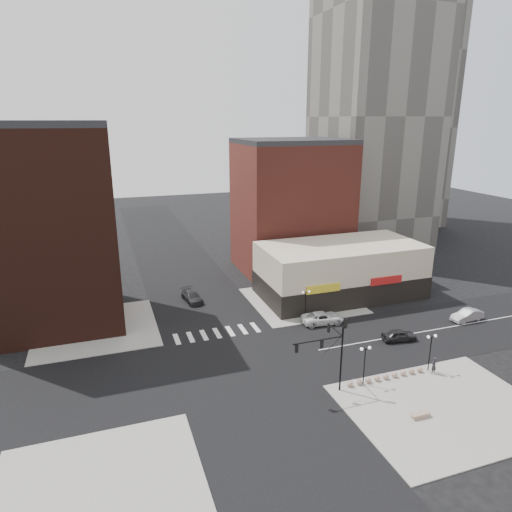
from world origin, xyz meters
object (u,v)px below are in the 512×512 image
white_suv (323,318)px  dark_sedan_north (192,296)px  dark_sedan_east (399,335)px  silver_sedan (467,315)px  pedestrian (434,365)px  street_lamp_se_b (431,343)px  street_lamp_ne (306,298)px  street_lamp_se_a (365,356)px  traffic_signal (331,346)px  stone_bench (420,415)px

white_suv → dark_sedan_north: 19.84m
dark_sedan_east → silver_sedan: (12.15, 1.94, 0.04)m
dark_sedan_east → pedestrian: 7.80m
silver_sedan → street_lamp_se_b: bearing=-61.7°
street_lamp_ne → pedestrian: bearing=-67.0°
dark_sedan_east → dark_sedan_north: 29.74m
street_lamp_ne → dark_sedan_north: 17.66m
street_lamp_se_a → white_suv: bearing=79.0°
street_lamp_se_b → pedestrian: (0.08, -0.68, -2.23)m
silver_sedan → pedestrian: pedestrian is taller
traffic_signal → stone_bench: bearing=-49.3°
dark_sedan_east → dark_sedan_north: bearing=53.8°
street_lamp_ne → pedestrian: street_lamp_ne is taller
street_lamp_ne → stone_bench: size_ratio=2.24×
street_lamp_se_a → stone_bench: (1.92, -6.43, -2.94)m
street_lamp_se_b → dark_sedan_east: 7.58m
white_suv → street_lamp_se_a: bearing=173.5°
traffic_signal → street_lamp_se_b: size_ratio=1.87×
street_lamp_ne → dark_sedan_east: 12.56m
traffic_signal → silver_sedan: traffic_signal is taller
traffic_signal → street_lamp_ne: traffic_signal is taller
silver_sedan → dark_sedan_north: 38.39m
street_lamp_se_b → stone_bench: street_lamp_se_b is taller
street_lamp_se_b → white_suv: bearing=109.6°
white_suv → silver_sedan: (18.69, -5.56, -0.02)m
traffic_signal → pedestrian: size_ratio=4.15×
dark_sedan_east → silver_sedan: silver_sedan is taller
street_lamp_ne → white_suv: size_ratio=0.74×
traffic_signal → stone_bench: traffic_signal is taller
street_lamp_ne → white_suv: bearing=-39.4°
street_lamp_se_a → pedestrian: size_ratio=2.22×
street_lamp_ne → dark_sedan_north: bearing=137.9°
street_lamp_ne → silver_sedan: 21.84m
street_lamp_se_a → white_suv: size_ratio=0.74×
street_lamp_se_b → white_suv: street_lamp_se_b is taller
street_lamp_se_b → dark_sedan_north: size_ratio=0.80×
pedestrian → stone_bench: size_ratio=1.01×
traffic_signal → white_suv: (6.59, 14.33, -4.18)m
traffic_signal → street_lamp_ne: size_ratio=1.87×
street_lamp_se_b → stone_bench: size_ratio=2.24×
traffic_signal → street_lamp_se_a: (3.76, -0.17, -1.67)m
white_suv → stone_bench: bearing=-177.9°
street_lamp_se_a → street_lamp_ne: bearing=86.4°
street_lamp_ne → silver_sedan: (20.52, -7.06, -2.53)m
street_lamp_ne → white_suv: 3.45m
traffic_signal → dark_sedan_east: (13.13, 6.83, -4.24)m
street_lamp_se_b → dark_sedan_east: (1.37, 7.00, -2.57)m
street_lamp_ne → traffic_signal: bearing=-106.7°
pedestrian → stone_bench: (-6.16, -5.75, -0.71)m
street_lamp_ne → stone_bench: street_lamp_ne is taller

